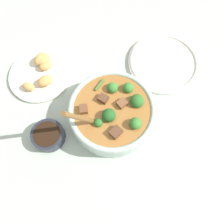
{
  "coord_description": "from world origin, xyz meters",
  "views": [
    {
      "loc": [
        0.22,
        0.08,
        0.65
      ],
      "look_at": [
        0.0,
        0.0,
        0.05
      ],
      "focal_mm": 35.0,
      "sensor_mm": 36.0,
      "label": 1
    }
  ],
  "objects": [
    {
      "name": "empty_plate",
      "position": [
        -0.25,
        0.1,
        0.01
      ],
      "size": [
        0.25,
        0.25,
        0.02
      ],
      "color": "silver",
      "rests_on": "ground_plane"
    },
    {
      "name": "condiment_bowl",
      "position": [
        0.12,
        -0.16,
        0.02
      ],
      "size": [
        0.1,
        0.1,
        0.04
      ],
      "color": "#232833",
      "rests_on": "ground_plane"
    },
    {
      "name": "ground_plane",
      "position": [
        0.0,
        0.0,
        0.0
      ],
      "size": [
        4.0,
        4.0,
        0.0
      ],
      "primitive_type": "plane",
      "color": "#ADBCAD"
    },
    {
      "name": "food_plate",
      "position": [
        -0.07,
        -0.28,
        0.01
      ],
      "size": [
        0.21,
        0.21,
        0.05
      ],
      "color": "silver",
      "rests_on": "ground_plane"
    },
    {
      "name": "stew_bowl",
      "position": [
        -0.0,
        0.0,
        0.05
      ],
      "size": [
        0.25,
        0.25,
        0.24
      ],
      "color": "#B2C6BC",
      "rests_on": "ground_plane"
    }
  ]
}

